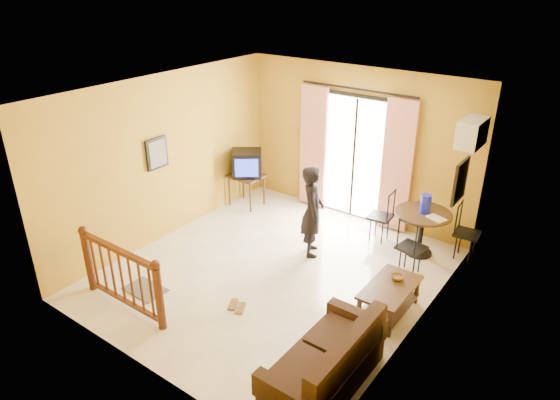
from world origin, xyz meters
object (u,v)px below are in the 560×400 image
Objects in this scene: television at (247,163)px; coffee_table at (389,295)px; sofa at (328,364)px; dining_table at (422,221)px; standing_person at (312,211)px.

television is 4.06m from coffee_table.
coffee_table is at bearing -59.71° from television.
dining_table is at bearing 94.74° from sofa.
standing_person is at bearing 126.57° from sofa.
television reaches higher than coffee_table.
sofa is (0.27, -3.35, -0.30)m from dining_table.
sofa is at bearing -89.97° from coffee_table.
television is at bearing -176.03° from dining_table.
standing_person reaches higher than dining_table.
coffee_table is (0.27, -1.76, -0.30)m from dining_table.
television reaches higher than sofa.
television reaches higher than dining_table.
television is 0.45× the size of sofa.
dining_table is at bearing 98.76° from coffee_table.
coffee_table is 1.92m from standing_person.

